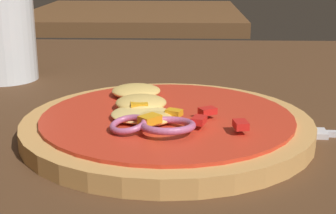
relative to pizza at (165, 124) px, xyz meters
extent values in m
cube|color=#4C301C|center=(0.04, 0.01, -0.03)|extent=(1.19, 1.04, 0.04)
cylinder|color=tan|center=(0.00, 0.00, 0.00)|extent=(0.26, 0.26, 0.02)
cylinder|color=red|center=(0.00, 0.00, 0.01)|extent=(0.22, 0.22, 0.00)
ellipsoid|color=#E5BC60|center=(-0.03, 0.06, 0.01)|extent=(0.05, 0.05, 0.01)
ellipsoid|color=#E5BC60|center=(-0.01, -0.02, 0.01)|extent=(0.03, 0.03, 0.01)
ellipsoid|color=#EFCC72|center=(-0.02, -0.01, 0.01)|extent=(0.05, 0.05, 0.01)
ellipsoid|color=#E5BC60|center=(-0.02, 0.02, 0.01)|extent=(0.05, 0.05, 0.01)
torus|color=#B25984|center=(-0.03, -0.05, 0.01)|extent=(0.04, 0.04, 0.01)
torus|color=#B25984|center=(0.00, -0.05, 0.02)|extent=(0.05, 0.05, 0.01)
cube|color=orange|center=(0.01, -0.01, 0.01)|extent=(0.02, 0.01, 0.01)
cube|color=red|center=(0.06, -0.05, 0.02)|extent=(0.01, 0.02, 0.01)
cube|color=red|center=(0.04, -0.01, 0.02)|extent=(0.02, 0.02, 0.01)
cube|color=red|center=(0.03, -0.04, 0.02)|extent=(0.01, 0.02, 0.01)
cube|color=orange|center=(-0.02, 0.00, 0.02)|extent=(0.02, 0.01, 0.01)
cube|color=orange|center=(-0.01, -0.04, 0.02)|extent=(0.02, 0.02, 0.01)
cube|color=silver|center=(0.13, 0.00, -0.01)|extent=(0.02, 0.02, 0.01)
cube|color=silver|center=(0.11, 0.01, -0.01)|extent=(0.03, 0.00, 0.00)
cube|color=silver|center=(0.11, 0.00, -0.01)|extent=(0.03, 0.00, 0.00)
cube|color=silver|center=(0.11, 0.00, -0.01)|extent=(0.03, 0.00, 0.00)
cube|color=silver|center=(0.11, -0.01, -0.01)|extent=(0.03, 0.00, 0.00)
cylinder|color=silver|center=(-0.22, 0.20, 0.06)|extent=(0.08, 0.08, 0.14)
cylinder|color=#9E510F|center=(-0.22, 0.20, 0.05)|extent=(0.07, 0.07, 0.11)
cube|color=brown|center=(-0.13, 1.08, -0.03)|extent=(0.61, 0.61, 0.04)
camera|label=1|loc=(0.02, -0.43, 0.14)|focal=54.39mm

